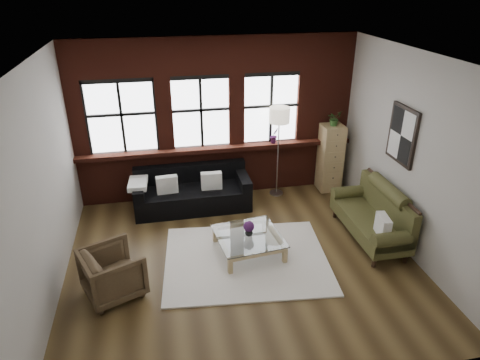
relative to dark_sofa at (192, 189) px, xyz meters
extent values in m
plane|color=#423018|center=(0.59, -1.90, -0.40)|extent=(5.50, 5.50, 0.00)
plane|color=white|center=(0.59, -1.90, 2.80)|extent=(5.50, 5.50, 0.00)
plane|color=#B3AEA6|center=(0.59, 0.60, 1.20)|extent=(5.50, 0.00, 5.50)
plane|color=#B3AEA6|center=(0.59, -4.40, 1.20)|extent=(5.50, 0.00, 5.50)
plane|color=#B3AEA6|center=(-2.16, -1.90, 1.20)|extent=(0.00, 5.00, 5.00)
plane|color=#B3AEA6|center=(3.34, -1.90, 1.20)|extent=(0.00, 5.00, 5.00)
cube|color=#4C1B12|center=(0.59, 0.45, 0.64)|extent=(5.50, 0.30, 0.08)
cube|color=white|center=(0.67, -1.92, -0.39)|extent=(2.80, 2.30, 0.03)
cube|color=white|center=(-0.48, -0.10, 0.19)|extent=(0.41, 0.17, 0.34)
cube|color=white|center=(0.37, -0.10, 0.19)|extent=(0.41, 0.16, 0.34)
cube|color=white|center=(2.81, -2.26, 0.19)|extent=(0.20, 0.40, 0.34)
imported|color=#463623|center=(-1.36, -2.31, -0.04)|extent=(1.03, 1.02, 0.72)
imported|color=#B2B2B2|center=(0.75, -1.72, 0.00)|extent=(0.17, 0.17, 0.14)
sphere|color=#4D1D57|center=(0.75, -1.72, 0.11)|extent=(0.18, 0.18, 0.18)
cube|color=tan|center=(2.94, 0.25, 0.31)|extent=(0.44, 0.44, 1.43)
imported|color=#2D5923|center=(2.94, 0.25, 1.18)|extent=(0.35, 0.33, 0.30)
imported|color=#4D1D57|center=(1.75, 0.42, 0.84)|extent=(0.21, 0.20, 0.32)
camera|label=1|loc=(-0.56, -7.48, 3.81)|focal=32.00mm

